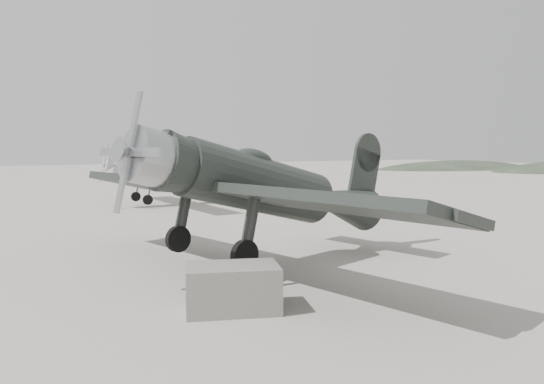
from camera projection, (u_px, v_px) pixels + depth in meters
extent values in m
plane|color=gray|center=(255.00, 249.00, 16.46)|extent=(160.00, 160.00, 0.00)
ellipsoid|color=#2C3426|center=(457.00, 169.00, 74.50)|extent=(32.00, 16.00, 5.20)
cylinder|color=black|center=(256.00, 186.00, 13.62)|extent=(4.68, 2.54, 1.42)
cone|color=black|center=(341.00, 178.00, 15.86)|extent=(2.89, 1.97, 1.32)
cylinder|color=#ACAEB0|center=(148.00, 193.00, 11.56)|extent=(1.21, 1.45, 1.26)
cone|color=#ACAEB0|center=(122.00, 195.00, 11.15)|extent=(0.49, 0.64, 0.57)
cube|color=#ACAEB0|center=(125.00, 194.00, 11.20)|extent=(0.11, 0.19, 2.64)
ellipsoid|color=black|center=(250.00, 162.00, 13.43)|extent=(1.26, 0.96, 0.47)
cube|color=black|center=(234.00, 201.00, 13.18)|extent=(5.26, 12.31, 0.22)
cube|color=black|center=(358.00, 176.00, 16.39)|extent=(2.20, 4.41, 0.10)
cube|color=black|center=(362.00, 148.00, 16.42)|extent=(1.20, 0.42, 1.83)
cylinder|color=black|center=(257.00, 268.00, 12.02)|extent=(0.71, 0.34, 0.69)
cylinder|color=black|center=(190.00, 251.00, 14.05)|extent=(0.71, 0.34, 0.69)
cylinder|color=#333333|center=(257.00, 239.00, 11.96)|extent=(0.14, 0.14, 1.42)
cylinder|color=#333333|center=(190.00, 225.00, 13.99)|extent=(0.14, 0.14, 1.42)
cylinder|color=black|center=(363.00, 191.00, 16.60)|extent=(0.24, 0.14, 0.22)
cylinder|color=#9B9DA0|center=(160.00, 175.00, 28.25)|extent=(4.84, 1.38, 1.01)
cone|color=#9B9DA0|center=(215.00, 173.00, 29.91)|extent=(1.72, 1.04, 0.92)
cone|color=#9B9DA0|center=(110.00, 176.00, 26.88)|extent=(0.62, 0.99, 0.96)
cube|color=#9B9DA0|center=(102.00, 177.00, 26.69)|extent=(0.06, 0.13, 2.02)
cube|color=#9B9DA0|center=(153.00, 164.00, 28.01)|extent=(2.52, 10.21, 0.17)
cube|color=#9B9DA0|center=(222.00, 172.00, 30.15)|extent=(1.07, 3.18, 0.07)
cube|color=#9B9DA0|center=(224.00, 162.00, 30.14)|extent=(0.83, 0.14, 1.19)
cylinder|color=black|center=(153.00, 203.00, 27.13)|extent=(0.52, 0.17, 0.51)
cylinder|color=black|center=(141.00, 200.00, 28.85)|extent=(0.52, 0.17, 0.51)
cylinder|color=#333333|center=(153.00, 193.00, 27.09)|extent=(0.09, 0.09, 1.10)
cylinder|color=#333333|center=(141.00, 190.00, 28.81)|extent=(0.09, 0.09, 1.10)
cylinder|color=black|center=(225.00, 178.00, 30.27)|extent=(0.17, 0.08, 0.17)
cube|color=slate|center=(232.00, 288.00, 10.28)|extent=(2.04, 1.60, 0.90)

